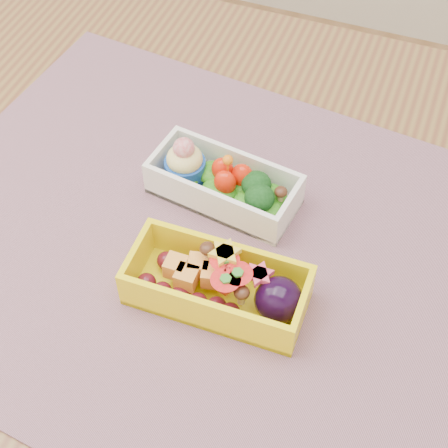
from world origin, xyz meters
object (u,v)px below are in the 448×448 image
(placemat, at_px, (215,251))
(bento_yellow, at_px, (221,285))
(table, at_px, (210,318))
(bento_white, at_px, (223,183))

(placemat, height_order, bento_yellow, bento_yellow)
(bento_yellow, bearing_deg, table, 125.71)
(placemat, xyz_separation_m, bento_yellow, (0.03, -0.05, 0.02))
(table, relative_size, placemat, 2.01)
(bento_white, bearing_deg, bento_yellow, -62.28)
(table, xyz_separation_m, bento_white, (-0.02, 0.08, 0.12))
(bento_white, distance_m, bento_yellow, 0.12)
(bento_white, bearing_deg, table, -71.32)
(table, distance_m, bento_yellow, 0.13)
(placemat, xyz_separation_m, bento_white, (-0.02, 0.06, 0.02))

